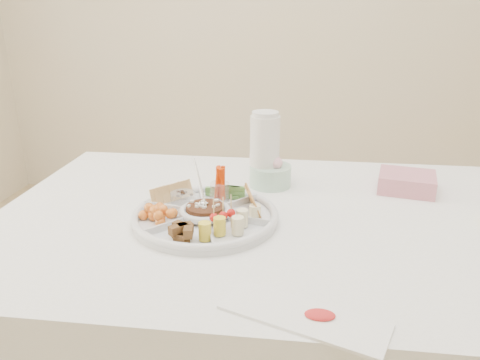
# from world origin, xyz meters

# --- Properties ---
(dining_table) EXTENTS (1.52, 1.02, 0.76)m
(dining_table) POSITION_xyz_m (0.00, 0.00, 0.38)
(dining_table) COLOR white
(dining_table) RESTS_ON floor
(party_tray) EXTENTS (0.46, 0.46, 0.04)m
(party_tray) POSITION_xyz_m (-0.17, -0.06, 0.78)
(party_tray) COLOR silver
(party_tray) RESTS_ON dining_table
(bean_dip) EXTENTS (0.12, 0.12, 0.04)m
(bean_dip) POSITION_xyz_m (-0.17, -0.06, 0.79)
(bean_dip) COLOR black
(bean_dip) RESTS_ON party_tray
(tortillas) EXTENTS (0.12, 0.12, 0.06)m
(tortillas) POSITION_xyz_m (-0.04, -0.02, 0.80)
(tortillas) COLOR #B98642
(tortillas) RESTS_ON party_tray
(carrot_cucumber) EXTENTS (0.13, 0.13, 0.10)m
(carrot_cucumber) POSITION_xyz_m (-0.14, 0.06, 0.82)
(carrot_cucumber) COLOR red
(carrot_cucumber) RESTS_ON party_tray
(pita_raisins) EXTENTS (0.12, 0.12, 0.05)m
(pita_raisins) POSITION_xyz_m (-0.26, 0.03, 0.80)
(pita_raisins) COLOR tan
(pita_raisins) RESTS_ON party_tray
(cherries) EXTENTS (0.14, 0.14, 0.05)m
(cherries) POSITION_xyz_m (-0.29, -0.10, 0.79)
(cherries) COLOR orange
(cherries) RESTS_ON party_tray
(granola_chunks) EXTENTS (0.11, 0.11, 0.04)m
(granola_chunks) POSITION_xyz_m (-0.20, -0.19, 0.79)
(granola_chunks) COLOR #4D2912
(granola_chunks) RESTS_ON party_tray
(banana_tomato) EXTENTS (0.12, 0.12, 0.08)m
(banana_tomato) POSITION_xyz_m (-0.07, -0.15, 0.82)
(banana_tomato) COLOR #E9D97C
(banana_tomato) RESTS_ON party_tray
(cup_stack) EXTENTS (0.09, 0.09, 0.22)m
(cup_stack) POSITION_xyz_m (-0.04, 0.24, 0.87)
(cup_stack) COLOR #AEC6AA
(cup_stack) RESTS_ON dining_table
(thermos) EXTENTS (0.11, 0.11, 0.24)m
(thermos) POSITION_xyz_m (-0.03, 0.24, 0.88)
(thermos) COLOR white
(thermos) RESTS_ON dining_table
(flower_bowl) EXTENTS (0.13, 0.13, 0.10)m
(flower_bowl) POSITION_xyz_m (-0.01, 0.23, 0.81)
(flower_bowl) COLOR #9EBEA9
(flower_bowl) RESTS_ON dining_table
(napkin_stack) EXTENTS (0.19, 0.17, 0.06)m
(napkin_stack) POSITION_xyz_m (0.41, 0.24, 0.79)
(napkin_stack) COLOR #C87888
(napkin_stack) RESTS_ON dining_table
(placemat) EXTENTS (0.32, 0.21, 0.01)m
(placemat) POSITION_xyz_m (0.09, -0.44, 0.76)
(placemat) COLOR white
(placemat) RESTS_ON dining_table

